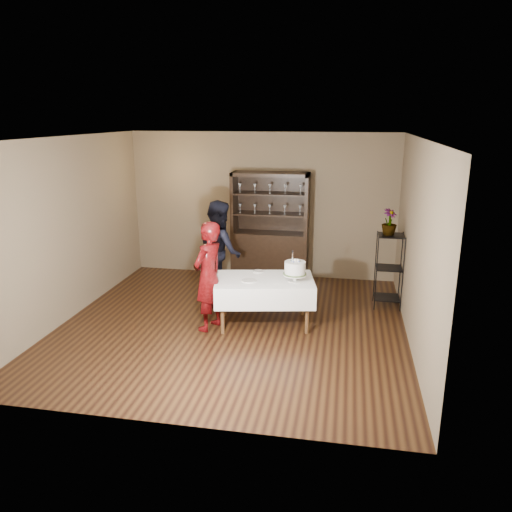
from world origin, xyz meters
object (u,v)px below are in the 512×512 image
object	(u,v)px
china_hutch	(270,245)
woman	(208,276)
man	(220,251)
cake_table	(264,290)
plant_etagere	(389,268)
potted_plant	(389,222)
cake	(295,269)

from	to	relation	value
china_hutch	woman	world-z (taller)	china_hutch
man	cake_table	bearing A→B (deg)	-167.57
cake_table	man	size ratio (longest dim) A/B	0.93
cake_table	man	bearing A→B (deg)	134.78
plant_etagere	potted_plant	distance (m)	0.74
plant_etagere	china_hutch	bearing A→B (deg)	153.17
plant_etagere	cake_table	bearing A→B (deg)	-149.74
china_hutch	cake_table	xyz separation A→B (m)	(0.25, -2.12, -0.13)
man	cake	xyz separation A→B (m)	(1.34, -0.94, 0.05)
cake	potted_plant	size ratio (longest dim) A/B	1.12
china_hutch	plant_etagere	distance (m)	2.33
plant_etagere	woman	world-z (taller)	woman
cake_table	potted_plant	bearing A→B (deg)	30.75
cake_table	cake	bearing A→B (deg)	-4.27
man	china_hutch	bearing A→B (deg)	-60.54
plant_etagere	cake	size ratio (longest dim) A/B	2.61
woman	cake_table	bearing A→B (deg)	131.91
cake	china_hutch	bearing A→B (deg)	107.93
cake_table	cake	distance (m)	0.57
plant_etagere	cake	distance (m)	1.78
plant_etagere	cake_table	xyz separation A→B (m)	(-1.83, -1.07, -0.11)
woman	cake	xyz separation A→B (m)	(1.20, 0.26, 0.10)
man	potted_plant	size ratio (longest dim) A/B	4.09
china_hutch	cake	world-z (taller)	china_hutch
woman	potted_plant	distance (m)	2.94
cake_table	woman	bearing A→B (deg)	-158.99
man	cake	distance (m)	1.64
plant_etagere	man	world-z (taller)	man
plant_etagere	cake_table	distance (m)	2.12
potted_plant	cake_table	bearing A→B (deg)	-149.25
plant_etagere	cake_table	size ratio (longest dim) A/B	0.77
potted_plant	man	bearing A→B (deg)	-176.76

